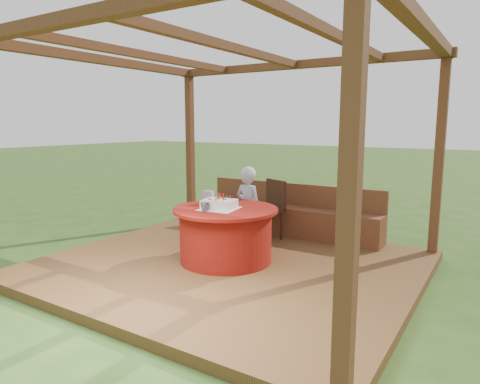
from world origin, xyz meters
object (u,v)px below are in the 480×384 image
(bench, at_px, (289,217))
(drinking_glass, at_px, (205,207))
(table, at_px, (226,234))
(elderly_woman, at_px, (248,205))
(birthday_cake, at_px, (219,204))
(chair, at_px, (269,206))
(gift_bag, at_px, (208,197))

(bench, height_order, drinking_glass, same)
(table, relative_size, elderly_woman, 1.16)
(table, distance_m, birthday_cake, 0.41)
(chair, bearing_deg, gift_bag, -103.42)
(table, xyz_separation_m, elderly_woman, (-0.14, 0.79, 0.24))
(table, relative_size, gift_bag, 7.46)
(elderly_woman, bearing_deg, chair, 81.11)
(bench, height_order, chair, chair)
(chair, distance_m, elderly_woman, 0.51)
(elderly_woman, relative_size, gift_bag, 6.43)
(gift_bag, bearing_deg, table, -36.15)
(bench, xyz_separation_m, elderly_woman, (-0.22, -0.89, 0.32))
(chair, bearing_deg, drinking_glass, -91.35)
(birthday_cake, xyz_separation_m, gift_bag, (-0.31, 0.19, 0.03))
(chair, height_order, drinking_glass, chair)
(elderly_woman, xyz_separation_m, drinking_glass, (0.04, -1.09, 0.16))
(table, xyz_separation_m, gift_bag, (-0.35, 0.10, 0.43))
(bench, height_order, elderly_woman, elderly_woman)
(bench, relative_size, gift_bag, 16.73)
(bench, xyz_separation_m, birthday_cake, (-0.12, -1.77, 0.49))
(gift_bag, xyz_separation_m, drinking_glass, (0.25, -0.40, -0.04))
(table, height_order, birthday_cake, birthday_cake)
(chair, bearing_deg, table, -87.18)
(bench, relative_size, drinking_glass, 26.66)
(table, xyz_separation_m, drinking_glass, (-0.10, -0.30, 0.39))
(table, bearing_deg, bench, 87.31)
(chair, xyz_separation_m, gift_bag, (-0.28, -1.19, 0.28))
(table, distance_m, drinking_glass, 0.51)
(birthday_cake, relative_size, gift_bag, 2.84)
(chair, distance_m, birthday_cake, 1.40)
(birthday_cake, distance_m, gift_bag, 0.36)
(birthday_cake, height_order, gift_bag, birthday_cake)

